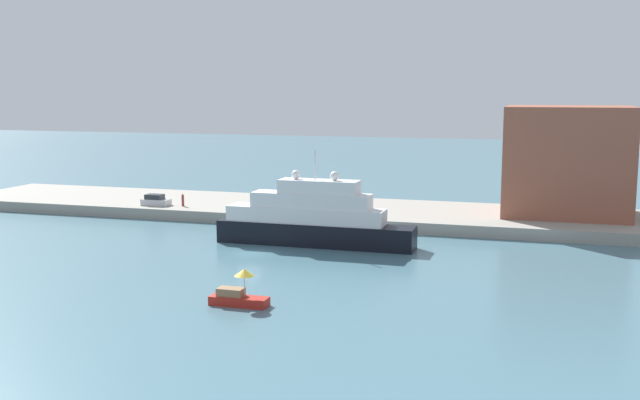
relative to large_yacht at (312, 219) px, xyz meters
name	(u,v)px	position (x,y,z in m)	size (l,w,h in m)	color
ground	(250,254)	(-5.18, -6.40, -2.99)	(400.00, 400.00, 0.00)	slate
quay_dock	(318,211)	(-5.18, 19.11, -2.25)	(110.00, 19.02, 1.49)	gray
large_yacht	(312,219)	(0.00, 0.00, 0.00)	(22.98, 3.71, 10.99)	black
small_motorboat	(238,294)	(1.46, -25.02, -2.04)	(4.94, 1.67, 3.13)	#B22319
harbor_building	(567,161)	(27.91, 21.80, 5.54)	(15.78, 13.26, 14.08)	#93513D
parked_car	(156,201)	(-27.35, 12.91, -0.84)	(3.99, 1.86, 1.55)	silver
person_figure	(183,200)	(-23.26, 13.25, -0.67)	(0.36, 0.36, 1.79)	maroon
mooring_bollard	(293,212)	(-6.12, 10.74, -1.11)	(0.39, 0.39, 0.79)	black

